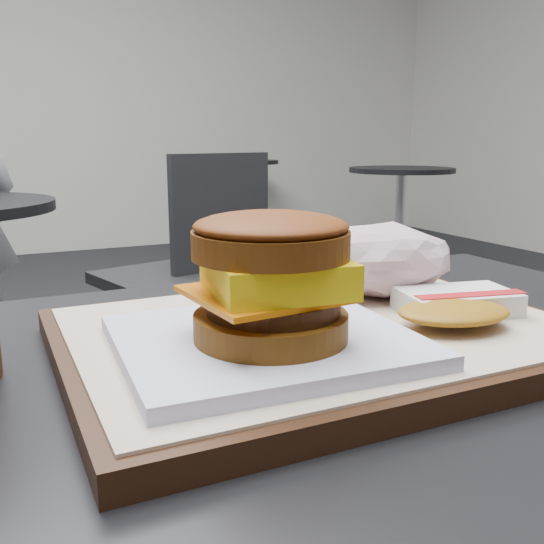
{
  "coord_description": "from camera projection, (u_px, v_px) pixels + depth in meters",
  "views": [
    {
      "loc": [
        -0.2,
        -0.33,
        0.93
      ],
      "look_at": [
        -0.02,
        0.04,
        0.83
      ],
      "focal_mm": 40.0,
      "sensor_mm": 36.0,
      "label": 1
    }
  ],
  "objects": [
    {
      "name": "serving_tray",
      "position": [
        321.0,
        336.0,
        0.46
      ],
      "size": [
        0.38,
        0.28,
        0.02
      ],
      "color": "black",
      "rests_on": "customer_table"
    },
    {
      "name": "hash_brown",
      "position": [
        455.0,
        306.0,
        0.47
      ],
      "size": [
        0.13,
        0.1,
        0.02
      ],
      "color": "silver",
      "rests_on": "serving_tray"
    },
    {
      "name": "neighbor_chair",
      "position": [
        189.0,
        263.0,
        2.08
      ],
      "size": [
        0.64,
        0.51,
        0.88
      ],
      "color": "#A0A0A5",
      "rests_on": "ground"
    },
    {
      "name": "crumpled_wrapper",
      "position": [
        377.0,
        259.0,
        0.54
      ],
      "size": [
        0.14,
        0.11,
        0.06
      ],
      "primitive_type": null,
      "color": "silver",
      "rests_on": "serving_tray"
    },
    {
      "name": "bg_table_far",
      "position": [
        240.0,
        182.0,
        5.18
      ],
      "size": [
        0.66,
        0.66,
        0.75
      ],
      "color": "black",
      "rests_on": "ground"
    },
    {
      "name": "bg_table_near",
      "position": [
        400.0,
        197.0,
        3.85
      ],
      "size": [
        0.66,
        0.66,
        0.75
      ],
      "color": "black",
      "rests_on": "ground"
    },
    {
      "name": "breakfast_sandwich",
      "position": [
        270.0,
        293.0,
        0.39
      ],
      "size": [
        0.2,
        0.18,
        0.09
      ],
      "color": "white",
      "rests_on": "serving_tray"
    }
  ]
}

